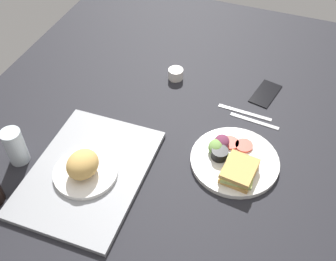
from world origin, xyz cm
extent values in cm
cube|color=black|center=(0.00, 0.00, -1.50)|extent=(190.00, 150.00, 3.00)
cube|color=gray|center=(-19.84, 20.38, 0.80)|extent=(45.59, 33.81, 1.60)
cylinder|color=white|center=(-21.04, 20.38, 2.30)|extent=(19.13, 19.13, 1.40)
ellipsoid|color=tan|center=(-21.49, 20.45, 6.56)|extent=(10.44, 9.02, 7.12)
cylinder|color=white|center=(-0.06, -19.74, 0.80)|extent=(27.31, 27.31, 1.60)
cube|color=tan|center=(-5.53, -22.20, 2.30)|extent=(11.94, 10.18, 1.40)
cube|color=#B2C66B|center=(-5.53, -22.20, 3.50)|extent=(11.36, 9.45, 1.00)
cube|color=tan|center=(-5.53, -22.20, 4.70)|extent=(11.96, 10.20, 1.40)
cylinder|color=#D14738|center=(6.08, -21.11, 2.00)|extent=(5.60, 5.60, 0.80)
cylinder|color=#D14738|center=(5.67, -16.74, 2.00)|extent=(5.60, 5.60, 0.80)
cylinder|color=black|center=(-0.75, -14.96, 3.10)|extent=(5.20, 5.20, 3.00)
cylinder|color=#EFEACC|center=(-0.75, -14.96, 4.20)|extent=(4.26, 4.26, 0.60)
ellipsoid|color=#729E4C|center=(1.30, -13.19, 3.40)|extent=(6.00, 4.80, 3.60)
ellipsoid|color=#6B2D47|center=(3.76, -14.28, 3.40)|extent=(6.00, 4.80, 3.60)
cylinder|color=silver|center=(-22.32, 43.07, 6.11)|extent=(6.12, 6.12, 12.22)
cylinder|color=silver|center=(32.40, 11.33, 2.00)|extent=(5.60, 5.60, 4.00)
cube|color=#B7B7BC|center=(19.94, -21.74, 0.25)|extent=(2.83, 17.06, 0.50)
cube|color=#B7B7BC|center=(22.94, -17.74, 0.25)|extent=(2.37, 19.05, 0.50)
cube|color=black|center=(35.32, -22.53, 0.40)|extent=(15.63, 10.18, 0.80)
camera|label=1|loc=(-79.82, -27.83, 96.30)|focal=42.52mm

